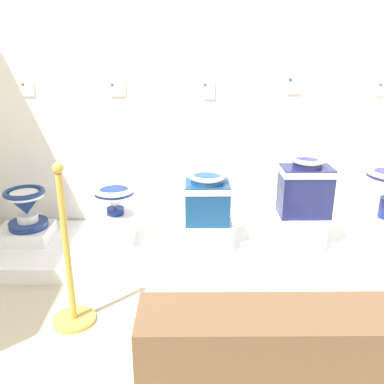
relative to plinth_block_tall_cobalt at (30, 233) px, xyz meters
name	(u,v)px	position (x,y,z in m)	size (l,w,h in m)	color
ground_plane	(218,378)	(1.46, -1.39, -0.19)	(6.39, 5.23, 0.02)	beige
wall_back	(207,64)	(1.46, 0.45, 1.32)	(4.59, 0.06, 2.98)	white
display_platform	(207,248)	(1.46, -0.05, -0.11)	(3.66, 0.90, 0.12)	white
plinth_block_tall_cobalt	(30,233)	(0.00, 0.00, 0.00)	(0.34, 0.35, 0.11)	white
antique_toilet_tall_cobalt	(26,205)	(0.00, 0.00, 0.25)	(0.32, 0.32, 0.32)	navy
plinth_block_slender_white	(117,230)	(0.72, -0.02, 0.04)	(0.29, 0.31, 0.19)	white
antique_toilet_slender_white	(115,199)	(0.72, -0.02, 0.30)	(0.33, 0.33, 0.27)	white
plinth_block_pale_glazed	(207,231)	(1.45, -0.05, 0.03)	(0.40, 0.38, 0.18)	white
antique_toilet_pale_glazed	(207,197)	(1.45, -0.05, 0.33)	(0.35, 0.29, 0.40)	navy
plinth_block_leftmost	(301,228)	(2.21, -0.06, 0.06)	(0.29, 0.37, 0.24)	white
antique_toilet_leftmost	(305,186)	(2.21, -0.06, 0.42)	(0.39, 0.25, 0.47)	navy
plinth_block_broad_patterned	(384,232)	(2.91, -0.02, 0.01)	(0.33, 0.30, 0.12)	white
info_placard_first	(27,89)	(-0.03, 0.41, 1.12)	(0.10, 0.01, 0.11)	white
info_placard_second	(118,89)	(0.72, 0.41, 1.12)	(0.13, 0.01, 0.11)	white
info_placard_third	(209,90)	(1.48, 0.41, 1.11)	(0.10, 0.01, 0.14)	white
info_placard_fourth	(295,85)	(2.19, 0.41, 1.15)	(0.12, 0.01, 0.14)	white
stanchion_post_near_left	(70,279)	(0.59, -0.92, 0.12)	(0.26, 0.26, 1.03)	gold
museum_bench	(267,346)	(1.70, -1.40, 0.02)	(1.30, 0.36, 0.40)	brown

